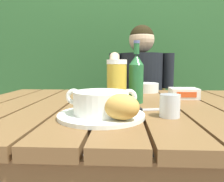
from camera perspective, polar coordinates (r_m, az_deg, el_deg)
name	(u,v)px	position (r m, az deg, el deg)	size (l,w,h in m)	color
dining_table	(120,125)	(0.92, 2.22, -8.94)	(1.31, 0.96, 0.75)	brown
hedge_backdrop	(128,46)	(2.50, 4.23, 11.83)	(3.53, 0.85, 2.30)	#2B5A2C
chair_near_diner	(139,115)	(1.86, 7.16, -6.51)	(0.49, 0.45, 1.00)	brown
person_eating	(141,92)	(1.62, 7.72, -0.17)	(0.48, 0.47, 1.21)	black
serving_plate	(101,115)	(0.67, -2.88, -6.46)	(0.27, 0.27, 0.01)	white
soup_bowl	(101,102)	(0.67, -2.90, -2.89)	(0.22, 0.17, 0.08)	white
bread_roll	(121,107)	(0.59, 2.55, -4.25)	(0.12, 0.10, 0.07)	gold
beer_glass	(117,82)	(0.88, 1.26, 2.44)	(0.08, 0.08, 0.18)	gold
beer_bottle	(136,78)	(0.91, 6.47, 3.58)	(0.06, 0.06, 0.26)	#246031
water_glass_small	(170,106)	(0.69, 15.20, -3.81)	(0.06, 0.06, 0.07)	silver
butter_tub	(184,93)	(1.08, 18.61, -0.58)	(0.13, 0.10, 0.05)	white
table_knife	(141,110)	(0.77, 7.74, -4.97)	(0.16, 0.06, 0.01)	silver
diner_bowl	(146,88)	(1.28, 9.18, 0.91)	(0.14, 0.14, 0.05)	white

